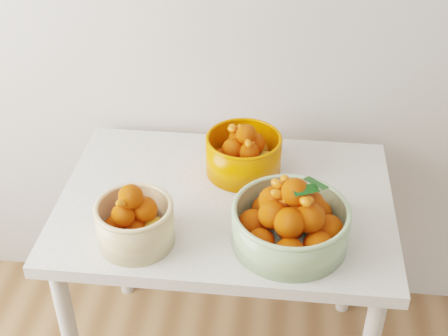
% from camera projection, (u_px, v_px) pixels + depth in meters
% --- Properties ---
extents(table, '(1.00, 0.70, 0.75)m').
position_uv_depth(table, '(226.00, 223.00, 1.93)').
color(table, silver).
rests_on(table, ground).
extents(bowl_cream, '(0.21, 0.21, 0.18)m').
position_uv_depth(bowl_cream, '(135.00, 222.00, 1.68)').
color(bowl_cream, '#D4B682').
rests_on(bowl_cream, table).
extents(bowl_green, '(0.41, 0.41, 0.21)m').
position_uv_depth(bowl_green, '(291.00, 222.00, 1.68)').
color(bowl_green, '#93B581').
rests_on(bowl_green, table).
extents(bowl_orange, '(0.29, 0.29, 0.17)m').
position_uv_depth(bowl_orange, '(244.00, 153.00, 1.95)').
color(bowl_orange, '#E65A00').
rests_on(bowl_orange, table).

